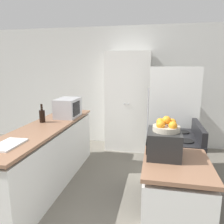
# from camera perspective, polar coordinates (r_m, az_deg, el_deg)

# --- Properties ---
(wall_back) EXTENTS (7.00, 0.06, 2.60)m
(wall_back) POSITION_cam_1_polar(r_m,az_deg,el_deg) (4.92, 3.65, 6.54)
(wall_back) COLOR silver
(wall_back) RESTS_ON ground_plane
(counter_left) EXTENTS (0.60, 2.47, 0.92)m
(counter_left) POSITION_cam_1_polar(r_m,az_deg,el_deg) (3.43, -16.73, -11.19)
(counter_left) COLOR silver
(counter_left) RESTS_ON ground_plane
(counter_right) EXTENTS (0.60, 0.74, 0.92)m
(counter_right) POSITION_cam_1_polar(r_m,az_deg,el_deg) (2.32, 15.86, -23.16)
(counter_right) COLOR silver
(counter_right) RESTS_ON ground_plane
(pantry_cabinet) EXTENTS (0.90, 0.57, 2.05)m
(pantry_cabinet) POSITION_cam_1_polar(r_m,az_deg,el_deg) (4.63, 4.21, 2.74)
(pantry_cabinet) COLOR white
(pantry_cabinet) RESTS_ON ground_plane
(stove) EXTENTS (0.66, 0.74, 1.08)m
(stove) POSITION_cam_1_polar(r_m,az_deg,el_deg) (2.97, 15.23, -14.34)
(stove) COLOR black
(stove) RESTS_ON ground_plane
(refrigerator) EXTENTS (0.72, 0.70, 1.75)m
(refrigerator) POSITION_cam_1_polar(r_m,az_deg,el_deg) (3.55, 15.23, -2.94)
(refrigerator) COLOR white
(refrigerator) RESTS_ON ground_plane
(microwave) EXTENTS (0.34, 0.48, 0.31)m
(microwave) POSITION_cam_1_polar(r_m,az_deg,el_deg) (3.74, -11.45, 1.10)
(microwave) COLOR #B2B2B7
(microwave) RESTS_ON counter_left
(wine_bottle) EXTENTS (0.09, 0.09, 0.28)m
(wine_bottle) POSITION_cam_1_polar(r_m,az_deg,el_deg) (3.49, -17.78, -0.91)
(wine_bottle) COLOR black
(wine_bottle) RESTS_ON counter_left
(toaster_oven) EXTENTS (0.31, 0.36, 0.25)m
(toaster_oven) POSITION_cam_1_polar(r_m,az_deg,el_deg) (2.14, 13.35, -7.99)
(toaster_oven) COLOR black
(toaster_oven) RESTS_ON counter_right
(fruit_bowl) EXTENTS (0.25, 0.25, 0.14)m
(fruit_bowl) POSITION_cam_1_polar(r_m,az_deg,el_deg) (2.09, 14.01, -3.60)
(fruit_bowl) COLOR #B2A893
(fruit_bowl) RESTS_ON toaster_oven
(cutting_board) EXTENTS (0.24, 0.39, 0.02)m
(cutting_board) POSITION_cam_1_polar(r_m,az_deg,el_deg) (2.64, -25.51, -7.68)
(cutting_board) COLOR silver
(cutting_board) RESTS_ON counter_left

